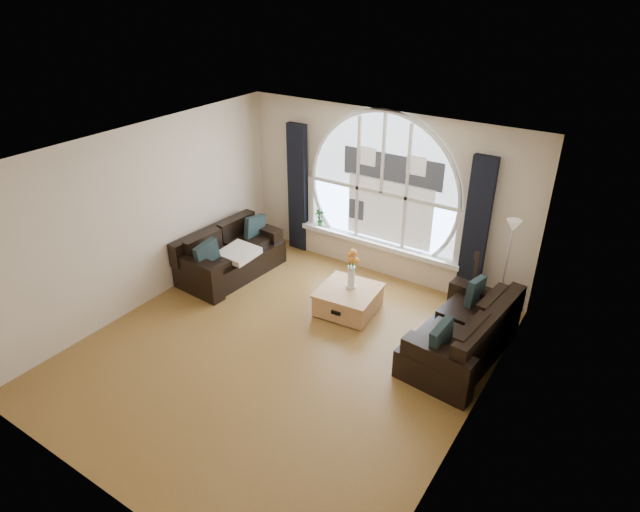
{
  "coord_description": "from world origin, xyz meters",
  "views": [
    {
      "loc": [
        3.6,
        -4.6,
        4.55
      ],
      "look_at": [
        0.0,
        0.9,
        1.05
      ],
      "focal_mm": 30.28,
      "sensor_mm": 36.0,
      "label": 1
    }
  ],
  "objects_px": {
    "floor_lamp": "(505,272)",
    "guitar": "(475,281)",
    "sofa_left": "(231,253)",
    "vase_flowers": "(352,264)",
    "coffee_chest": "(348,299)",
    "potted_plant": "(320,217)",
    "sofa_right": "(461,331)"
  },
  "relations": [
    {
      "from": "sofa_left",
      "to": "sofa_right",
      "type": "xyz_separation_m",
      "value": [
        3.97,
        -0.02,
        0.0
      ]
    },
    {
      "from": "vase_flowers",
      "to": "floor_lamp",
      "type": "relative_size",
      "value": 0.44
    },
    {
      "from": "sofa_left",
      "to": "coffee_chest",
      "type": "xyz_separation_m",
      "value": [
        2.21,
        0.1,
        -0.19
      ]
    },
    {
      "from": "vase_flowers",
      "to": "potted_plant",
      "type": "height_order",
      "value": "vase_flowers"
    },
    {
      "from": "coffee_chest",
      "to": "floor_lamp",
      "type": "xyz_separation_m",
      "value": [
        1.94,
        0.99,
        0.59
      ]
    },
    {
      "from": "guitar",
      "to": "sofa_right",
      "type": "bearing_deg",
      "value": -97.15
    },
    {
      "from": "guitar",
      "to": "vase_flowers",
      "type": "bearing_deg",
      "value": -167.6
    },
    {
      "from": "potted_plant",
      "to": "vase_flowers",
      "type": "bearing_deg",
      "value": -42.29
    },
    {
      "from": "sofa_left",
      "to": "potted_plant",
      "type": "xyz_separation_m",
      "value": [
        0.82,
        1.44,
        0.31
      ]
    },
    {
      "from": "sofa_left",
      "to": "floor_lamp",
      "type": "relative_size",
      "value": 1.1
    },
    {
      "from": "potted_plant",
      "to": "sofa_right",
      "type": "bearing_deg",
      "value": -24.86
    },
    {
      "from": "coffee_chest",
      "to": "guitar",
      "type": "distance_m",
      "value": 1.87
    },
    {
      "from": "potted_plant",
      "to": "sofa_left",
      "type": "bearing_deg",
      "value": -119.65
    },
    {
      "from": "floor_lamp",
      "to": "guitar",
      "type": "distance_m",
      "value": 0.48
    },
    {
      "from": "floor_lamp",
      "to": "coffee_chest",
      "type": "bearing_deg",
      "value": -152.92
    },
    {
      "from": "sofa_right",
      "to": "vase_flowers",
      "type": "bearing_deg",
      "value": 179.59
    },
    {
      "from": "sofa_right",
      "to": "floor_lamp",
      "type": "height_order",
      "value": "floor_lamp"
    },
    {
      "from": "sofa_left",
      "to": "vase_flowers",
      "type": "distance_m",
      "value": 2.24
    },
    {
      "from": "potted_plant",
      "to": "guitar",
      "type": "bearing_deg",
      "value": -6.79
    },
    {
      "from": "floor_lamp",
      "to": "sofa_right",
      "type": "bearing_deg",
      "value": -99.23
    },
    {
      "from": "coffee_chest",
      "to": "sofa_right",
      "type": "bearing_deg",
      "value": -9.02
    },
    {
      "from": "vase_flowers",
      "to": "potted_plant",
      "type": "relative_size",
      "value": 2.2
    },
    {
      "from": "sofa_right",
      "to": "potted_plant",
      "type": "bearing_deg",
      "value": 161.2
    },
    {
      "from": "sofa_left",
      "to": "potted_plant",
      "type": "bearing_deg",
      "value": 64.44
    },
    {
      "from": "floor_lamp",
      "to": "sofa_left",
      "type": "bearing_deg",
      "value": -165.22
    },
    {
      "from": "sofa_left",
      "to": "potted_plant",
      "type": "relative_size",
      "value": 5.56
    },
    {
      "from": "sofa_left",
      "to": "sofa_right",
      "type": "relative_size",
      "value": 0.97
    },
    {
      "from": "sofa_left",
      "to": "guitar",
      "type": "relative_size",
      "value": 1.67
    },
    {
      "from": "sofa_right",
      "to": "guitar",
      "type": "relative_size",
      "value": 1.71
    },
    {
      "from": "sofa_left",
      "to": "floor_lamp",
      "type": "xyz_separation_m",
      "value": [
        4.15,
        1.1,
        0.4
      ]
    },
    {
      "from": "vase_flowers",
      "to": "floor_lamp",
      "type": "xyz_separation_m",
      "value": [
        1.95,
        0.92,
        0.04
      ]
    },
    {
      "from": "sofa_right",
      "to": "floor_lamp",
      "type": "distance_m",
      "value": 1.2
    }
  ]
}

